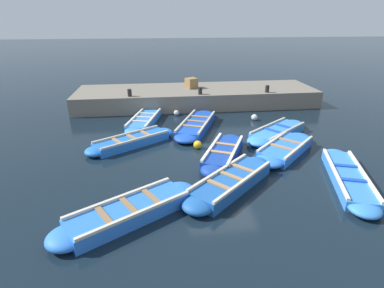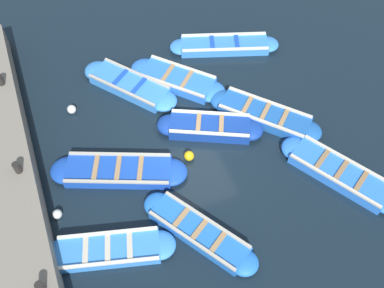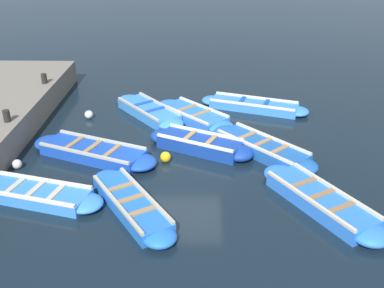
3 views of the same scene
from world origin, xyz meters
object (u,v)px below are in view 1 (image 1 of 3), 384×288
Objects in this scene: boat_broadside at (132,141)px; boat_bow_out at (285,149)px; boat_alongside at (277,132)px; buoy_yellow_far at (254,117)px; bollard_mid_south at (267,89)px; wooden_crate at (191,83)px; boat_outer_right at (223,154)px; buoy_orange_near at (176,113)px; bollard_mid_north at (200,91)px; boat_end_of_row at (144,121)px; bollard_north at (130,93)px; boat_far_corner at (196,125)px; boat_near_quay at (231,182)px; boat_centre at (348,177)px; boat_outer_left at (129,212)px; buoy_white_drifting at (198,145)px.

boat_broadside is 1.09× the size of boat_bow_out.
boat_alongside reaches higher than boat_bow_out.
boat_broadside is 5.83m from buoy_yellow_far.
wooden_crate reaches higher than bollard_mid_south.
boat_outer_right is at bearing -55.42° from boat_alongside.
wooden_crate reaches higher than buoy_orange_near.
bollard_mid_north reaches higher than buoy_orange_near.
boat_outer_right is at bearing 13.40° from buoy_orange_near.
boat_end_of_row is at bearing -91.63° from buoy_yellow_far.
bollard_mid_south reaches higher than boat_end_of_row.
buoy_yellow_far is (1.78, 5.68, -0.89)m from bollard_north.
boat_far_corner is at bearing 48.66° from bollard_north.
boat_near_quay reaches higher than buoy_orange_near.
bollard_mid_south is (-7.49, 0.24, 0.88)m from boat_centre.
boat_broadside is 3.89m from buoy_orange_near.
boat_near_quay is 8.27m from bollard_mid_south.
buoy_orange_near is at bearing -63.79° from bollard_mid_north.
boat_alongside is 5.72m from boat_end_of_row.
boat_outer_left is 10.41× the size of bollard_mid_south.
bollard_mid_south reaches higher than boat_far_corner.
bollard_mid_south is at bearing 121.37° from boat_broadside.
boat_outer_right reaches higher than boat_bow_out.
bollard_north reaches higher than boat_bow_out.
boat_outer_right is 9.43× the size of bollard_mid_north.
buoy_white_drifting is (4.02, 0.46, 0.02)m from buoy_orange_near.
bollard_mid_north is 4.77m from buoy_white_drifting.
boat_broadside is at bearing -67.62° from buoy_yellow_far.
bollard_mid_south reaches higher than boat_centre.
buoy_orange_near is at bearing -130.13° from boat_alongside.
wooden_crate reaches higher than bollard_north.
boat_centre reaches higher than boat_end_of_row.
boat_centre is 8.18m from buoy_orange_near.
bollard_mid_south is at bearing 146.76° from buoy_yellow_far.
boat_near_quay is 2.90m from boat_outer_left.
bollard_north is 3.42m from bollard_mid_north.
buoy_white_drifting is at bearing -46.77° from buoy_yellow_far.
boat_outer_right is at bearing 31.15° from bollard_north.
bollard_north reaches higher than boat_end_of_row.
boat_alongside is at bearing 28.23° from wooden_crate.
boat_outer_left reaches higher than boat_alongside.
boat_alongside reaches higher than boat_centre.
boat_end_of_row is 10.26× the size of bollard_mid_north.
boat_alongside is 11.03× the size of buoy_white_drifting.
boat_broadside is (2.36, -0.39, 0.01)m from boat_end_of_row.
bollard_north is 1.00× the size of bollard_mid_south.
wooden_crate is (-8.93, -3.44, 0.97)m from boat_centre.
boat_end_of_row is 1.83m from buoy_orange_near.
bollard_mid_north is at bearing 116.21° from buoy_orange_near.
boat_alongside is at bearing 67.86° from boat_far_corner.
boat_outer_left is 4.37m from buoy_white_drifting.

